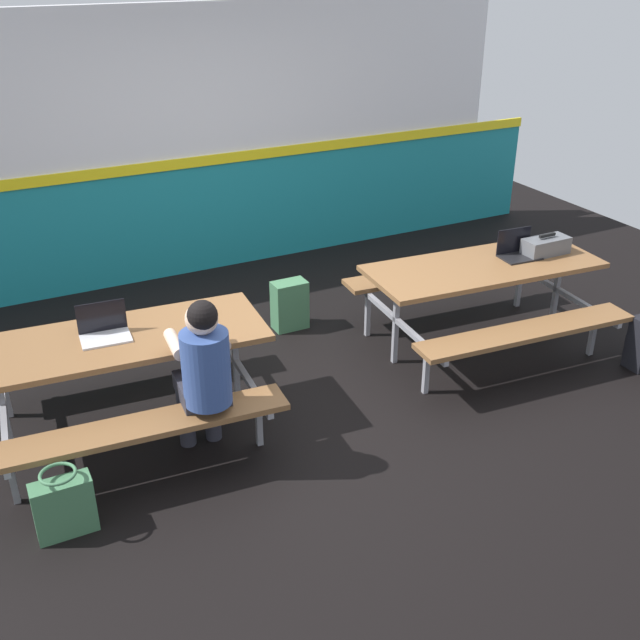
{
  "coord_description": "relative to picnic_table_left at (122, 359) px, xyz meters",
  "views": [
    {
      "loc": [
        -2.28,
        -4.55,
        3.08
      ],
      "look_at": [
        0.0,
        -0.07,
        0.55
      ],
      "focal_mm": 42.4,
      "sensor_mm": 36.0,
      "label": 1
    }
  ],
  "objects": [
    {
      "name": "picnic_table_left",
      "position": [
        0.0,
        0.0,
        0.0
      ],
      "size": [
        1.98,
        1.69,
        0.74
      ],
      "color": "brown",
      "rests_on": "ground"
    },
    {
      "name": "ground_plane",
      "position": [
        1.47,
        0.02,
        -0.59
      ],
      "size": [
        10.0,
        10.0,
        0.02
      ],
      "primitive_type": "cube",
      "color": "black"
    },
    {
      "name": "student_nearer",
      "position": [
        0.38,
        -0.59,
        0.13
      ],
      "size": [
        0.38,
        0.53,
        1.21
      ],
      "color": "#2D2D38",
      "rests_on": "ground"
    },
    {
      "name": "backpack_dark",
      "position": [
        1.66,
        0.93,
        -0.36
      ],
      "size": [
        0.3,
        0.22,
        0.44
      ],
      "color": "#3F724C",
      "rests_on": "ground"
    },
    {
      "name": "toolbox_grey",
      "position": [
        3.54,
        -0.13,
        0.24
      ],
      "size": [
        0.4,
        0.18,
        0.18
      ],
      "color": "#595B60",
      "rests_on": "picnic_table_right"
    },
    {
      "name": "laptop_silver",
      "position": [
        -0.08,
        0.04,
        0.21
      ],
      "size": [
        0.34,
        0.24,
        0.22
      ],
      "color": "silver",
      "rests_on": "picnic_table_left"
    },
    {
      "name": "accent_backdrop",
      "position": [
        1.47,
        2.59,
        0.67
      ],
      "size": [
        8.0,
        0.14,
        2.6
      ],
      "color": "teal",
      "rests_on": "ground"
    },
    {
      "name": "laptop_dark",
      "position": [
        3.29,
        -0.07,
        0.21
      ],
      "size": [
        0.34,
        0.24,
        0.22
      ],
      "color": "black",
      "rests_on": "picnic_table_right"
    },
    {
      "name": "tote_bag_bright",
      "position": [
        -0.59,
        -0.86,
        -0.38
      ],
      "size": [
        0.34,
        0.21,
        0.43
      ],
      "color": "#3F724C",
      "rests_on": "ground"
    },
    {
      "name": "picnic_table_right",
      "position": [
        2.94,
        -0.08,
        0.0
      ],
      "size": [
        1.98,
        1.69,
        0.74
      ],
      "color": "brown",
      "rests_on": "ground"
    }
  ]
}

